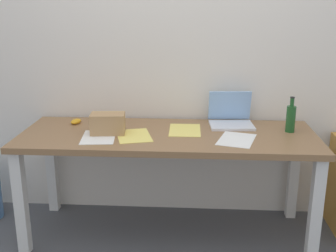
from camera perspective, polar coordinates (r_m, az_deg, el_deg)
The scene contains 11 objects.
ground_plane at distance 3.09m, azimuth 0.00°, elevation -14.28°, with size 8.00×8.00×0.00m, color #515459.
back_wall at distance 3.08m, azimuth 0.51°, elevation 11.30°, with size 5.20×0.08×2.60m, color silver.
desk at distance 2.81m, azimuth 0.00°, elevation -2.80°, with size 1.96×0.72×0.74m.
laptop_right at distance 2.98m, azimuth 8.55°, elevation 1.04°, with size 0.32×0.27×0.23m.
beer_bottle at distance 2.90m, azimuth 16.38°, elevation 1.05°, with size 0.06×0.06×0.24m.
computer_mouse at distance 3.06m, azimuth -12.42°, elevation 0.62°, with size 0.06×0.10×0.03m, color gold.
cardboard_box at distance 2.78m, azimuth -8.20°, elevation 0.31°, with size 0.22×0.14×0.14m, color tan.
paper_sheet_front_right at distance 2.68m, azimuth 9.32°, elevation -1.83°, with size 0.21×0.30×0.00m, color white.
paper_yellow_folder at distance 2.73m, azimuth -4.67°, elevation -1.33°, with size 0.21×0.30×0.00m, color #F4E06B.
paper_sheet_near_back at distance 2.84m, azimuth 2.31°, elevation -0.56°, with size 0.21×0.30×0.00m, color #F4E06B.
paper_sheet_front_left at distance 2.73m, azimuth -9.43°, elevation -1.50°, with size 0.21×0.30×0.00m, color white.
Camera 1 is at (0.17, -2.65, 1.58)m, focal length 44.76 mm.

